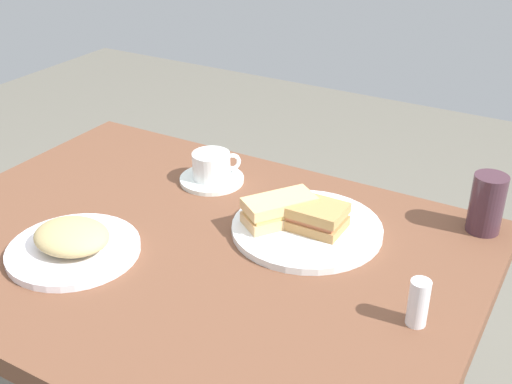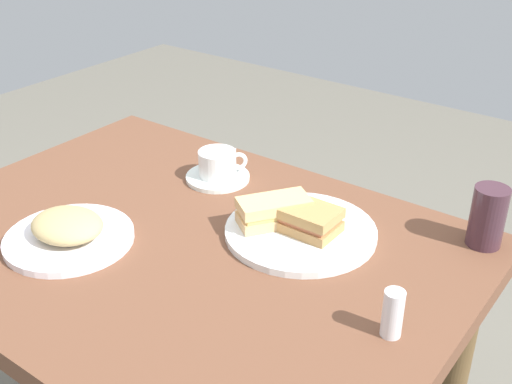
% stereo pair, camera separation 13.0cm
% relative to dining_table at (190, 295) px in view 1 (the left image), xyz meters
% --- Properties ---
extents(dining_table, '(1.07, 0.77, 0.78)m').
position_rel_dining_table_xyz_m(dining_table, '(0.00, 0.00, 0.00)').
color(dining_table, brown).
rests_on(dining_table, ground_plane).
extents(sandwich_plate, '(0.29, 0.29, 0.01)m').
position_rel_dining_table_xyz_m(sandwich_plate, '(0.18, 0.15, 0.13)').
color(sandwich_plate, white).
rests_on(sandwich_plate, dining_table).
extents(sandwich_front, '(0.13, 0.08, 0.05)m').
position_rel_dining_table_xyz_m(sandwich_front, '(0.18, 0.15, 0.16)').
color(sandwich_front, '#B4834C').
rests_on(sandwich_front, sandwich_plate).
extents(sandwich_back, '(0.13, 0.15, 0.05)m').
position_rel_dining_table_xyz_m(sandwich_back, '(0.12, 0.13, 0.16)').
color(sandwich_back, tan).
rests_on(sandwich_back, sandwich_plate).
extents(coffee_saucer, '(0.14, 0.14, 0.01)m').
position_rel_dining_table_xyz_m(coffee_saucer, '(-0.10, 0.23, 0.13)').
color(coffee_saucer, white).
rests_on(coffee_saucer, dining_table).
extents(coffee_cup, '(0.09, 0.10, 0.06)m').
position_rel_dining_table_xyz_m(coffee_cup, '(-0.10, 0.23, 0.16)').
color(coffee_cup, white).
rests_on(coffee_cup, coffee_saucer).
extents(spoon, '(0.05, 0.10, 0.01)m').
position_rel_dining_table_xyz_m(spoon, '(-0.13, 0.30, 0.13)').
color(spoon, silver).
rests_on(spoon, coffee_saucer).
extents(side_plate, '(0.24, 0.24, 0.01)m').
position_rel_dining_table_xyz_m(side_plate, '(-0.16, -0.13, 0.13)').
color(side_plate, white).
rests_on(side_plate, dining_table).
extents(side_food_pile, '(0.14, 0.12, 0.04)m').
position_rel_dining_table_xyz_m(side_food_pile, '(-0.16, -0.13, 0.16)').
color(side_food_pile, tan).
rests_on(side_food_pile, side_plate).
extents(salt_shaker, '(0.03, 0.03, 0.08)m').
position_rel_dining_table_xyz_m(salt_shaker, '(0.44, -0.01, 0.16)').
color(salt_shaker, silver).
rests_on(salt_shaker, dining_table).
extents(drinking_glass, '(0.06, 0.06, 0.12)m').
position_rel_dining_table_xyz_m(drinking_glass, '(0.47, 0.32, 0.18)').
color(drinking_glass, '#422832').
rests_on(drinking_glass, dining_table).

